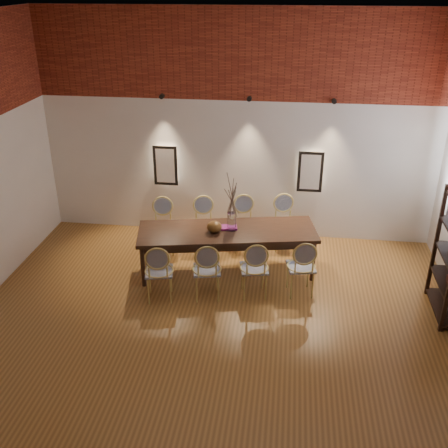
# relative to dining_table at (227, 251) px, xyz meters

# --- Properties ---
(floor) EXTENTS (7.00, 7.00, 0.02)m
(floor) POSITION_rel_dining_table_xyz_m (0.00, -2.06, -0.39)
(floor) COLOR olive
(floor) RESTS_ON ground
(ceiling) EXTENTS (7.00, 7.00, 0.02)m
(ceiling) POSITION_rel_dining_table_xyz_m (0.00, -2.06, 3.63)
(ceiling) COLOR silver
(ceiling) RESTS_ON ground
(wall_back) EXTENTS (7.00, 0.10, 4.00)m
(wall_back) POSITION_rel_dining_table_xyz_m (0.00, 1.49, 1.62)
(wall_back) COLOR silver
(wall_back) RESTS_ON ground
(brick_band_back) EXTENTS (7.00, 0.02, 1.50)m
(brick_band_back) POSITION_rel_dining_table_xyz_m (0.00, 1.42, 2.88)
(brick_band_back) COLOR maroon
(brick_band_back) RESTS_ON ground
(brick_band_front) EXTENTS (7.00, 0.02, 1.50)m
(brick_band_front) POSITION_rel_dining_table_xyz_m (0.00, -5.54, 2.88)
(brick_band_front) COLOR maroon
(brick_band_front) RESTS_ON ground
(niche_left) EXTENTS (0.36, 0.06, 0.66)m
(niche_left) POSITION_rel_dining_table_xyz_m (-1.30, 1.39, 0.93)
(niche_left) COLOR #FFEAC6
(niche_left) RESTS_ON wall_back
(niche_right) EXTENTS (0.36, 0.06, 0.66)m
(niche_right) POSITION_rel_dining_table_xyz_m (1.30, 1.39, 0.93)
(niche_right) COLOR #FFEAC6
(niche_right) RESTS_ON wall_back
(spot_fixture_left) EXTENTS (0.08, 0.10, 0.08)m
(spot_fixture_left) POSITION_rel_dining_table_xyz_m (-1.30, 1.36, 2.17)
(spot_fixture_left) COLOR black
(spot_fixture_left) RESTS_ON wall_back
(spot_fixture_mid) EXTENTS (0.08, 0.10, 0.08)m
(spot_fixture_mid) POSITION_rel_dining_table_xyz_m (0.20, 1.36, 2.17)
(spot_fixture_mid) COLOR black
(spot_fixture_mid) RESTS_ON wall_back
(spot_fixture_right) EXTENTS (0.08, 0.10, 0.08)m
(spot_fixture_right) POSITION_rel_dining_table_xyz_m (1.60, 1.36, 2.17)
(spot_fixture_right) COLOR black
(spot_fixture_right) RESTS_ON wall_back
(dining_table) EXTENTS (2.96, 1.44, 0.75)m
(dining_table) POSITION_rel_dining_table_xyz_m (0.00, 0.00, 0.00)
(dining_table) COLOR #341E14
(dining_table) RESTS_ON floor
(chair_near_a) EXTENTS (0.52, 0.52, 0.94)m
(chair_near_a) POSITION_rel_dining_table_xyz_m (-0.90, -0.93, 0.09)
(chair_near_a) COLOR tan
(chair_near_a) RESTS_ON floor
(chair_near_b) EXTENTS (0.52, 0.52, 0.94)m
(chair_near_b) POSITION_rel_dining_table_xyz_m (-0.21, -0.79, 0.09)
(chair_near_b) COLOR tan
(chair_near_b) RESTS_ON floor
(chair_near_c) EXTENTS (0.52, 0.52, 0.94)m
(chair_near_c) POSITION_rel_dining_table_xyz_m (0.49, -0.65, 0.09)
(chair_near_c) COLOR tan
(chair_near_c) RESTS_ON floor
(chair_near_d) EXTENTS (0.52, 0.52, 0.94)m
(chair_near_d) POSITION_rel_dining_table_xyz_m (1.18, -0.52, 0.09)
(chair_near_d) COLOR tan
(chair_near_d) RESTS_ON floor
(chair_far_a) EXTENTS (0.52, 0.52, 0.94)m
(chair_far_a) POSITION_rel_dining_table_xyz_m (-1.18, 0.52, 0.09)
(chair_far_a) COLOR tan
(chair_far_a) RESTS_ON floor
(chair_far_b) EXTENTS (0.52, 0.52, 0.94)m
(chair_far_b) POSITION_rel_dining_table_xyz_m (-0.49, 0.65, 0.09)
(chair_far_b) COLOR tan
(chair_far_b) RESTS_ON floor
(chair_far_c) EXTENTS (0.52, 0.52, 0.94)m
(chair_far_c) POSITION_rel_dining_table_xyz_m (0.21, 0.79, 0.09)
(chair_far_c) COLOR tan
(chair_far_c) RESTS_ON floor
(chair_far_d) EXTENTS (0.52, 0.52, 0.94)m
(chair_far_d) POSITION_rel_dining_table_xyz_m (0.90, 0.93, 0.09)
(chair_far_d) COLOR tan
(chair_far_d) RESTS_ON floor
(vase) EXTENTS (0.14, 0.14, 0.30)m
(vase) POSITION_rel_dining_table_xyz_m (0.07, 0.01, 0.53)
(vase) COLOR silver
(vase) RESTS_ON dining_table
(dried_branches) EXTENTS (0.50, 0.50, 0.70)m
(dried_branches) POSITION_rel_dining_table_xyz_m (0.07, 0.01, 0.98)
(dried_branches) COLOR #45342A
(dried_branches) RESTS_ON vase
(bowl) EXTENTS (0.24, 0.24, 0.18)m
(bowl) POSITION_rel_dining_table_xyz_m (-0.19, -0.09, 0.46)
(bowl) COLOR #5B3915
(bowl) RESTS_ON dining_table
(book) EXTENTS (0.29, 0.23, 0.03)m
(book) POSITION_rel_dining_table_xyz_m (0.02, 0.07, 0.39)
(book) COLOR #851B73
(book) RESTS_ON dining_table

